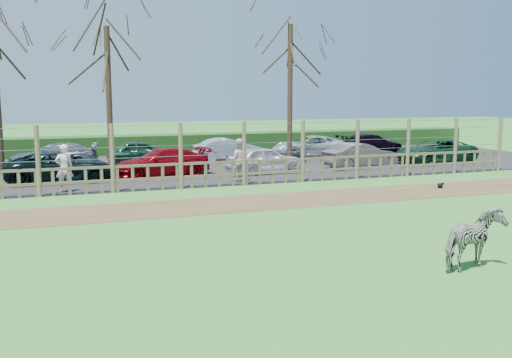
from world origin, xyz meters
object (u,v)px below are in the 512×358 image
object	(u,v)px
zebra	(474,240)
car_9	(53,156)
crow	(440,185)
car_4	(265,160)
car_11	(228,149)
car_3	(162,162)
car_13	(371,144)
car_5	(360,155)
tree_right	(290,60)
car_12	(310,146)
car_6	(435,151)
car_10	(143,152)
tree_mid	(108,64)
car_2	(61,167)
visitor_b	(239,160)
visitor_a	(64,168)

from	to	relation	value
zebra	car_9	world-z (taller)	same
crow	car_4	world-z (taller)	car_4
car_9	car_11	bearing A→B (deg)	98.65
car_4	car_9	world-z (taller)	same
car_3	car_13	bearing A→B (deg)	102.99
zebra	car_3	distance (m)	15.62
zebra	car_13	size ratio (longest dim) A/B	0.35
car_5	car_11	bearing A→B (deg)	39.49
car_5	crow	bearing A→B (deg)	173.49
tree_right	car_13	size ratio (longest dim) A/B	1.78
car_4	car_9	bearing A→B (deg)	55.89
car_5	car_12	xyz separation A→B (m)	(-0.24, 5.12, 0.00)
car_5	car_6	bearing A→B (deg)	-90.64
tree_right	car_10	size ratio (longest dim) A/B	2.09
crow	car_6	distance (m)	8.06
car_12	tree_mid	bearing A→B (deg)	-69.89
crow	car_2	world-z (taller)	car_2
car_13	car_2	bearing A→B (deg)	99.13
car_9	tree_mid	bearing A→B (deg)	56.66
car_10	car_6	bearing A→B (deg)	-105.86
car_4	car_5	xyz separation A→B (m)	(4.91, 0.15, 0.00)
visitor_b	car_11	distance (m)	7.14
visitor_a	car_2	size ratio (longest dim) A/B	0.40
tree_right	car_11	distance (m)	5.65
car_11	car_9	bearing A→B (deg)	90.92
car_6	car_12	world-z (taller)	same
zebra	car_13	distance (m)	22.07
zebra	car_13	bearing A→B (deg)	-43.79
car_4	car_9	xyz separation A→B (m)	(-8.89, 4.89, 0.00)
tree_right	car_12	bearing A→B (deg)	43.73
zebra	crow	size ratio (longest dim) A/B	5.34
car_2	car_6	bearing A→B (deg)	-89.77
car_6	crow	bearing A→B (deg)	-38.54
zebra	car_11	bearing A→B (deg)	-20.43
car_5	visitor_a	bearing A→B (deg)	93.44
tree_right	car_3	world-z (taller)	tree_right
car_12	visitor_b	bearing A→B (deg)	-35.10
car_4	car_6	size ratio (longest dim) A/B	0.82
tree_mid	car_10	distance (m)	5.23
crow	car_6	size ratio (longest dim) A/B	0.06
car_6	car_11	xyz separation A→B (m)	(-9.71, 4.50, 0.00)
car_4	car_11	size ratio (longest dim) A/B	0.97
car_2	car_6	distance (m)	18.19
car_13	tree_mid	bearing A→B (deg)	92.90
tree_mid	car_5	distance (m)	12.37
car_4	tree_right	bearing A→B (deg)	-43.59
tree_mid	car_4	xyz separation A→B (m)	(6.42, -2.77, -4.23)
visitor_b	car_6	bearing A→B (deg)	-152.58
tree_mid	crow	xyz separation A→B (m)	(11.28, -8.70, -4.76)
tree_right	car_5	size ratio (longest dim) A/B	2.02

